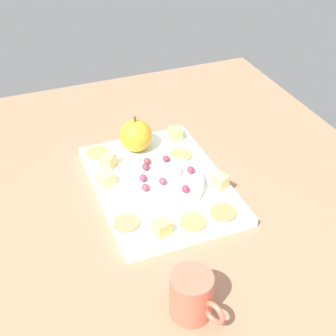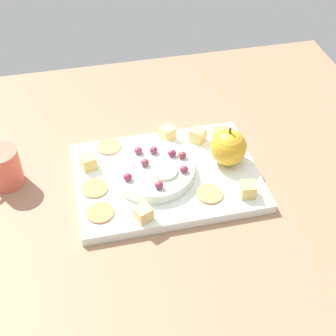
# 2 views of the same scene
# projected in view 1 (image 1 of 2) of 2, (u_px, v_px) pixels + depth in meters

# --- Properties ---
(table) EXTENTS (1.11, 0.94, 0.03)m
(table) POSITION_uv_depth(u_px,v_px,m) (170.00, 200.00, 0.97)
(table) COLOR #9C7154
(table) RESTS_ON ground
(platter) EXTENTS (0.35, 0.26, 0.02)m
(platter) POSITION_uv_depth(u_px,v_px,m) (160.00, 184.00, 0.97)
(platter) COLOR white
(platter) RESTS_ON table
(serving_dish) EXTENTS (0.16, 0.16, 0.02)m
(serving_dish) POSITION_uv_depth(u_px,v_px,m) (163.00, 183.00, 0.94)
(serving_dish) COLOR white
(serving_dish) RESTS_ON platter
(apple_whole) EXTENTS (0.07, 0.07, 0.07)m
(apple_whole) POSITION_uv_depth(u_px,v_px,m) (136.00, 136.00, 1.04)
(apple_whole) COLOR gold
(apple_whole) RESTS_ON platter
(apple_stem) EXTENTS (0.01, 0.00, 0.01)m
(apple_stem) POSITION_uv_depth(u_px,v_px,m) (135.00, 119.00, 1.01)
(apple_stem) COLOR brown
(apple_stem) RESTS_ON apple_whole
(cheese_cube_0) EXTENTS (0.03, 0.03, 0.03)m
(cheese_cube_0) POSITION_uv_depth(u_px,v_px,m) (175.00, 134.00, 1.09)
(cheese_cube_0) COLOR #E4C468
(cheese_cube_0) RESTS_ON platter
(cheese_cube_1) EXTENTS (0.04, 0.04, 0.03)m
(cheese_cube_1) POSITION_uv_depth(u_px,v_px,m) (106.00, 180.00, 0.95)
(cheese_cube_1) COLOR #ECC376
(cheese_cube_1) RESTS_ON platter
(cheese_cube_2) EXTENTS (0.04, 0.04, 0.03)m
(cheese_cube_2) POSITION_uv_depth(u_px,v_px,m) (220.00, 182.00, 0.94)
(cheese_cube_2) COLOR #E2C474
(cheese_cube_2) RESTS_ON platter
(cheese_cube_3) EXTENTS (0.04, 0.04, 0.03)m
(cheese_cube_3) POSITION_uv_depth(u_px,v_px,m) (108.00, 161.00, 1.00)
(cheese_cube_3) COLOR #F3C76D
(cheese_cube_3) RESTS_ON platter
(cheese_cube_4) EXTENTS (0.03, 0.03, 0.03)m
(cheese_cube_4) POSITION_uv_depth(u_px,v_px,m) (162.00, 227.00, 0.84)
(cheese_cube_4) COLOR #EDC767
(cheese_cube_4) RESTS_ON platter
(cracker_0) EXTENTS (0.05, 0.05, 0.00)m
(cracker_0) POSITION_uv_depth(u_px,v_px,m) (181.00, 155.00, 1.04)
(cracker_0) COLOR tan
(cracker_0) RESTS_ON platter
(cracker_1) EXTENTS (0.05, 0.05, 0.00)m
(cracker_1) POSITION_uv_depth(u_px,v_px,m) (195.00, 221.00, 0.86)
(cracker_1) COLOR tan
(cracker_1) RESTS_ON platter
(cracker_2) EXTENTS (0.05, 0.05, 0.00)m
(cracker_2) POSITION_uv_depth(u_px,v_px,m) (223.00, 212.00, 0.88)
(cracker_2) COLOR #B7814E
(cracker_2) RESTS_ON platter
(cracker_3) EXTENTS (0.05, 0.05, 0.00)m
(cracker_3) POSITION_uv_depth(u_px,v_px,m) (126.00, 223.00, 0.86)
(cracker_3) COLOR tan
(cracker_3) RESTS_ON platter
(cracker_4) EXTENTS (0.05, 0.05, 0.00)m
(cracker_4) POSITION_uv_depth(u_px,v_px,m) (97.00, 152.00, 1.05)
(cracker_4) COLOR tan
(cracker_4) RESTS_ON platter
(grape_0) EXTENTS (0.02, 0.01, 0.01)m
(grape_0) POSITION_uv_depth(u_px,v_px,m) (146.00, 167.00, 0.95)
(grape_0) COLOR #822F4F
(grape_0) RESTS_ON serving_dish
(grape_1) EXTENTS (0.02, 0.01, 0.01)m
(grape_1) POSITION_uv_depth(u_px,v_px,m) (145.00, 187.00, 0.90)
(grape_1) COLOR #913F51
(grape_1) RESTS_ON serving_dish
(grape_2) EXTENTS (0.02, 0.01, 0.01)m
(grape_2) POSITION_uv_depth(u_px,v_px,m) (163.00, 181.00, 0.92)
(grape_2) COLOR #883E53
(grape_2) RESTS_ON serving_dish
(grape_3) EXTENTS (0.02, 0.01, 0.01)m
(grape_3) POSITION_uv_depth(u_px,v_px,m) (166.00, 159.00, 0.98)
(grape_3) COLOR #863045
(grape_3) RESTS_ON serving_dish
(grape_4) EXTENTS (0.02, 0.01, 0.01)m
(grape_4) POSITION_uv_depth(u_px,v_px,m) (143.00, 178.00, 0.92)
(grape_4) COLOR #8A3757
(grape_4) RESTS_ON serving_dish
(grape_5) EXTENTS (0.02, 0.01, 0.01)m
(grape_5) POSITION_uv_depth(u_px,v_px,m) (147.00, 161.00, 0.97)
(grape_5) COLOR brown
(grape_5) RESTS_ON serving_dish
(grape_6) EXTENTS (0.02, 0.01, 0.01)m
(grape_6) POSITION_uv_depth(u_px,v_px,m) (190.00, 169.00, 0.95)
(grape_6) COLOR #8C2F48
(grape_6) RESTS_ON serving_dish
(grape_7) EXTENTS (0.02, 0.01, 0.01)m
(grape_7) POSITION_uv_depth(u_px,v_px,m) (186.00, 189.00, 0.90)
(grape_7) COLOR #9B2E4B
(grape_7) RESTS_ON serving_dish
(apple_slice_0) EXTENTS (0.05, 0.05, 0.01)m
(apple_slice_0) POSITION_uv_depth(u_px,v_px,m) (170.00, 171.00, 0.95)
(apple_slice_0) COLOR beige
(apple_slice_0) RESTS_ON serving_dish
(cup) EXTENTS (0.09, 0.07, 0.08)m
(cup) POSITION_uv_depth(u_px,v_px,m) (192.00, 296.00, 0.71)
(cup) COLOR #E0644D
(cup) RESTS_ON table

